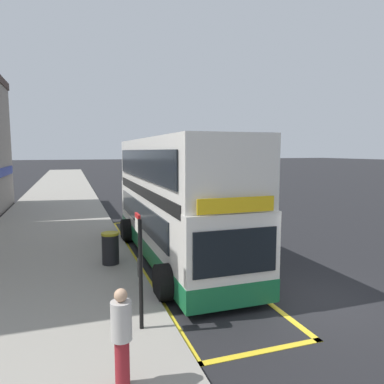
{
  "coord_description": "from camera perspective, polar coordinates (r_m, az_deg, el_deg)",
  "views": [
    {
      "loc": [
        -6.06,
        -7.51,
        3.97
      ],
      "look_at": [
        -1.43,
        6.1,
        2.31
      ],
      "focal_mm": 33.52,
      "sensor_mm": 36.0,
      "label": 1
    }
  ],
  "objects": [
    {
      "name": "ground_plane",
      "position": [
        40.16,
        -10.01,
        0.81
      ],
      "size": [
        260.0,
        260.0,
        0.0
      ],
      "primitive_type": "plane",
      "color": "black"
    },
    {
      "name": "double_decker_bus",
      "position": [
        13.25,
        -2.8,
        -1.69
      ],
      "size": [
        3.18,
        10.42,
        4.4
      ],
      "color": "white",
      "rests_on": "ground"
    },
    {
      "name": "pavement_near",
      "position": [
        39.71,
        -20.04,
        0.55
      ],
      "size": [
        6.0,
        76.0,
        0.14
      ],
      "primitive_type": "cube",
      "color": "gray",
      "rests_on": "ground"
    },
    {
      "name": "litter_bin",
      "position": [
        12.6,
        -12.85,
        -8.69
      ],
      "size": [
        0.6,
        0.6,
        1.08
      ],
      "color": "black",
      "rests_on": "pavement_near"
    },
    {
      "name": "bus_bay_markings",
      "position": [
        13.83,
        -3.5,
        -10.08
      ],
      "size": [
        2.82,
        13.96,
        0.01
      ],
      "color": "yellow",
      "rests_on": "ground"
    },
    {
      "name": "parked_car_grey_distant",
      "position": [
        48.43,
        -5.67,
        2.8
      ],
      "size": [
        2.09,
        4.2,
        1.62
      ],
      "rotation": [
        0.0,
        0.0,
        3.09
      ],
      "color": "slate",
      "rests_on": "ground"
    },
    {
      "name": "pedestrian_waiting_near_sign",
      "position": [
        6.29,
        -11.14,
        -21.29
      ],
      "size": [
        0.34,
        0.34,
        1.66
      ],
      "color": "maroon",
      "rests_on": "pavement_near"
    },
    {
      "name": "bus_stop_sign",
      "position": [
        7.89,
        -8.3,
        -10.76
      ],
      "size": [
        0.09,
        0.51,
        2.48
      ],
      "color": "black",
      "rests_on": "pavement_near"
    }
  ]
}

